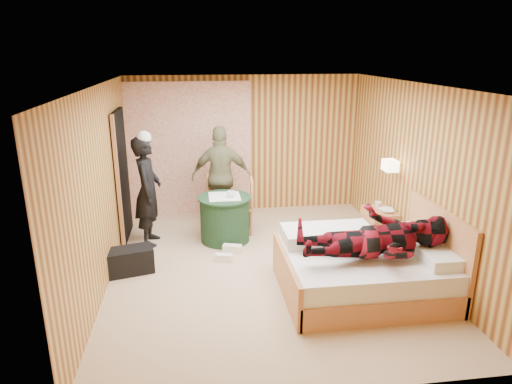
{
  "coord_description": "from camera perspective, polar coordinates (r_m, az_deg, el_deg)",
  "views": [
    {
      "loc": [
        -0.9,
        -5.72,
        2.92
      ],
      "look_at": [
        -0.1,
        0.21,
        1.05
      ],
      "focal_mm": 32.0,
      "sensor_mm": 36.0,
      "label": 1
    }
  ],
  "objects": [
    {
      "name": "floor",
      "position": [
        6.48,
        1.13,
        -9.4
      ],
      "size": [
        4.2,
        5.0,
        0.01
      ],
      "primitive_type": "cube",
      "color": "tan",
      "rests_on": "ground"
    },
    {
      "name": "ceiling",
      "position": [
        5.81,
        1.28,
        13.21
      ],
      "size": [
        4.2,
        5.0,
        0.01
      ],
      "primitive_type": "cube",
      "color": "silver",
      "rests_on": "wall_back"
    },
    {
      "name": "wall_back",
      "position": [
        8.44,
        -1.42,
        5.94
      ],
      "size": [
        4.2,
        0.02,
        2.5
      ],
      "primitive_type": "cube",
      "color": "gold",
      "rests_on": "floor"
    },
    {
      "name": "wall_left",
      "position": [
        6.08,
        -18.76,
        0.47
      ],
      "size": [
        0.02,
        5.0,
        2.5
      ],
      "primitive_type": "cube",
      "color": "gold",
      "rests_on": "floor"
    },
    {
      "name": "wall_right",
      "position": [
        6.67,
        19.33,
        1.87
      ],
      "size": [
        0.02,
        5.0,
        2.5
      ],
      "primitive_type": "cube",
      "color": "gold",
      "rests_on": "floor"
    },
    {
      "name": "curtain",
      "position": [
        8.33,
        -8.25,
        5.27
      ],
      "size": [
        2.2,
        0.08,
        2.4
      ],
      "primitive_type": "cube",
      "color": "#EFE3CF",
      "rests_on": "floor"
    },
    {
      "name": "doorway",
      "position": [
        7.46,
        -16.38,
        1.93
      ],
      "size": [
        0.06,
        0.9,
        2.05
      ],
      "primitive_type": "cube",
      "color": "black",
      "rests_on": "floor"
    },
    {
      "name": "wall_lamp",
      "position": [
        6.98,
        16.45,
        3.22
      ],
      "size": [
        0.26,
        0.24,
        0.16
      ],
      "color": "gold",
      "rests_on": "wall_right"
    },
    {
      "name": "bed",
      "position": [
        5.92,
        13.35,
        -9.3
      ],
      "size": [
        1.99,
        1.55,
        1.07
      ],
      "color": "#E1985C",
      "rests_on": "floor"
    },
    {
      "name": "nightstand",
      "position": [
        7.34,
        15.16,
        -4.21
      ],
      "size": [
        0.43,
        0.59,
        0.57
      ],
      "color": "#E1985C",
      "rests_on": "floor"
    },
    {
      "name": "round_table",
      "position": [
        7.24,
        -3.91,
        -3.28
      ],
      "size": [
        0.83,
        0.83,
        0.74
      ],
      "color": "#1B3A21",
      "rests_on": "floor"
    },
    {
      "name": "chair_far",
      "position": [
        7.8,
        -4.47,
        -0.45
      ],
      "size": [
        0.53,
        0.53,
        0.93
      ],
      "rotation": [
        0.0,
        0.0,
        0.34
      ],
      "color": "#E1985C",
      "rests_on": "floor"
    },
    {
      "name": "chair_near",
      "position": [
        7.5,
        -1.35,
        -1.22
      ],
      "size": [
        0.44,
        0.44,
        0.91
      ],
      "rotation": [
        0.0,
        0.0,
        -1.65
      ],
      "color": "#E1985C",
      "rests_on": "floor"
    },
    {
      "name": "duffel_bag",
      "position": [
        6.51,
        -15.5,
        -8.27
      ],
      "size": [
        0.68,
        0.47,
        0.35
      ],
      "primitive_type": "cube",
      "rotation": [
        0.0,
        0.0,
        0.25
      ],
      "color": "black",
      "rests_on": "floor"
    },
    {
      "name": "sneaker_left",
      "position": [
        6.91,
        -2.99,
        -7.11
      ],
      "size": [
        0.3,
        0.2,
        0.12
      ],
      "primitive_type": "cube",
      "rotation": [
        0.0,
        0.0,
        -0.34
      ],
      "color": "white",
      "rests_on": "floor"
    },
    {
      "name": "sneaker_right",
      "position": [
        6.66,
        -4.03,
        -8.19
      ],
      "size": [
        0.26,
        0.16,
        0.11
      ],
      "primitive_type": "cube",
      "rotation": [
        0.0,
        0.0,
        -0.28
      ],
      "color": "white",
      "rests_on": "floor"
    },
    {
      "name": "woman_standing",
      "position": [
        7.17,
        -13.38,
        0.1
      ],
      "size": [
        0.44,
        0.64,
        1.7
      ],
      "primitive_type": "imported",
      "rotation": [
        0.0,
        0.0,
        1.52
      ],
      "color": "black",
      "rests_on": "floor"
    },
    {
      "name": "man_at_table",
      "position": [
        7.75,
        -4.34,
        1.92
      ],
      "size": [
        1.04,
        0.51,
        1.72
      ],
      "primitive_type": "imported",
      "rotation": [
        0.0,
        0.0,
        3.06
      ],
      "color": "olive",
      "rests_on": "floor"
    },
    {
      "name": "man_on_bed",
      "position": [
        5.48,
        14.89,
        -4.18
      ],
      "size": [
        0.86,
        0.67,
        1.77
      ],
      "primitive_type": "imported",
      "rotation": [
        0.0,
        1.57,
        0.0
      ],
      "color": "maroon",
      "rests_on": "bed"
    },
    {
      "name": "book_lower",
      "position": [
        7.2,
        15.49,
        -2.25
      ],
      "size": [
        0.24,
        0.27,
        0.02
      ],
      "primitive_type": "imported",
      "rotation": [
        0.0,
        0.0,
        0.37
      ],
      "color": "white",
      "rests_on": "nightstand"
    },
    {
      "name": "book_upper",
      "position": [
        7.2,
        15.5,
        -2.1
      ],
      "size": [
        0.23,
        0.26,
        0.02
      ],
      "primitive_type": "imported",
      "rotation": [
        0.0,
        0.0,
        -0.32
      ],
      "color": "white",
      "rests_on": "nightstand"
    },
    {
      "name": "cup_nightstand",
      "position": [
        7.35,
        14.97,
        -1.52
      ],
      "size": [
        0.11,
        0.11,
        0.09
      ],
      "primitive_type": "imported",
      "rotation": [
        0.0,
        0.0,
        0.09
      ],
      "color": "white",
      "rests_on": "nightstand"
    },
    {
      "name": "cup_table",
      "position": [
        7.06,
        -3.15,
        -0.24
      ],
      "size": [
        0.13,
        0.13,
        0.1
      ],
      "primitive_type": "imported",
      "rotation": [
        0.0,
        0.0,
        0.1
      ],
      "color": "white",
      "rests_on": "round_table"
    }
  ]
}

